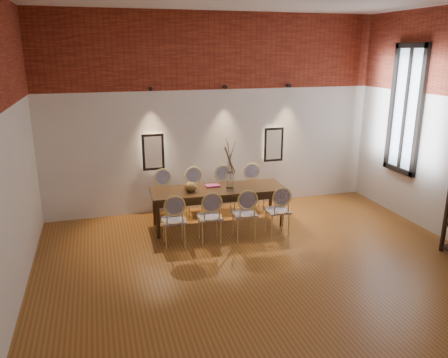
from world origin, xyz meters
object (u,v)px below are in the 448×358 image
object	(u,v)px
bowl	(190,187)
dining_table	(218,207)
chair_near_a	(174,220)
chair_far_d	(254,188)
chair_far_b	(195,193)
chair_near_d	(277,210)
chair_far_c	(225,190)
chair_far_a	(164,195)
book	(213,186)
chair_near_b	(210,217)
chair_near_c	(244,213)
vase	(230,180)

from	to	relation	value
bowl	dining_table	bearing A→B (deg)	3.00
chair_near_a	chair_far_d	bearing A→B (deg)	35.93
chair_far_b	chair_far_d	bearing A→B (deg)	-180.00
chair_near_d	chair_far_c	bearing A→B (deg)	114.70
chair_far_a	book	distance (m)	1.07
chair_near_b	chair_near_c	xyz separation A→B (m)	(0.63, -0.03, 0.00)
dining_table	chair_near_d	world-z (taller)	chair_near_d
chair_far_c	chair_far_b	bearing A→B (deg)	-0.00
chair_far_a	chair_near_b	bearing A→B (deg)	114.70
dining_table	chair_far_c	distance (m)	0.76
chair_near_b	chair_far_d	bearing A→B (deg)	47.38
chair_near_b	chair_far_d	world-z (taller)	same
chair_near_a	chair_near_c	xyz separation A→B (m)	(1.26, -0.05, 0.00)
chair_far_a	chair_near_d	bearing A→B (deg)	144.07
dining_table	chair_far_c	xyz separation A→B (m)	(0.34, 0.67, 0.09)
chair_far_a	chair_far_b	xyz separation A→B (m)	(0.63, -0.03, 0.00)
chair_far_b	chair_far_c	world-z (taller)	same
chair_near_d	chair_far_b	world-z (taller)	same
bowl	chair_near_d	bearing A→B (deg)	-25.53
chair_near_d	book	xyz separation A→B (m)	(-0.98, 0.87, 0.30)
chair_near_c	chair_far_c	bearing A→B (deg)	90.00
chair_near_b	chair_near_c	bearing A→B (deg)	-0.00
chair_far_d	chair_near_c	bearing A→B (deg)	65.30
chair_far_d	vase	bearing A→B (deg)	43.70
vase	chair_far_c	bearing A→B (deg)	80.46
vase	bowl	xyz separation A→B (m)	(-0.77, -0.02, -0.06)
book	chair_near_a	bearing A→B (deg)	-138.74
dining_table	book	xyz separation A→B (m)	(-0.06, 0.15, 0.39)
chair_far_c	book	bearing A→B (deg)	54.34
dining_table	chair_near_c	size ratio (longest dim) A/B	2.68
chair_far_d	book	bearing A→B (deg)	27.88
dining_table	chair_near_d	distance (m)	1.17
chair_far_b	chair_near_a	bearing A→B (deg)	65.30
dining_table	book	world-z (taller)	book
chair_far_b	vase	distance (m)	0.97
dining_table	vase	distance (m)	0.57
chair_far_b	vase	size ratio (longest dim) A/B	3.13
chair_far_b	bowl	xyz separation A→B (m)	(-0.25, -0.73, 0.37)
book	chair_far_d	bearing A→B (deg)	25.55
book	chair_far_b	bearing A→B (deg)	112.16
chair_near_a	chair_near_b	xyz separation A→B (m)	(0.63, -0.03, 0.00)
bowl	vase	bearing A→B (deg)	1.41
vase	chair_near_d	bearing A→B (deg)	-46.02
vase	chair_near_a	bearing A→B (deg)	-152.06
chair_near_a	bowl	distance (m)	0.84
chair_far_a	book	bearing A→B (deg)	148.45
dining_table	chair_near_b	xyz separation A→B (m)	(-0.34, -0.67, 0.09)
chair_far_b	bowl	bearing A→B (deg)	73.25
chair_near_b	chair_far_b	world-z (taller)	same
chair_near_d	chair_far_d	xyz separation A→B (m)	(0.06, 1.37, 0.00)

